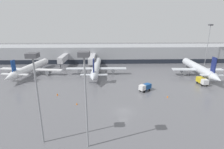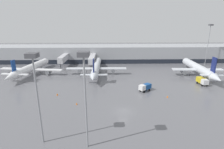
% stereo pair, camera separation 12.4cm
% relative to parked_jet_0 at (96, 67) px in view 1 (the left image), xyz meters
% --- Properties ---
extents(ground_plane, '(320.00, 320.00, 0.00)m').
position_rel_parked_jet_0_xyz_m(ground_plane, '(8.91, -33.82, -3.17)').
color(ground_plane, slate).
extents(terminal_building, '(160.00, 31.94, 9.00)m').
position_rel_parked_jet_0_xyz_m(terminal_building, '(8.74, 28.02, 1.32)').
color(terminal_building, '#9EA0A5').
rests_on(terminal_building, ground_plane).
extents(parked_jet_0, '(26.23, 35.67, 9.42)m').
position_rel_parked_jet_0_xyz_m(parked_jet_0, '(0.00, 0.00, 0.00)').
color(parked_jet_0, silver).
rests_on(parked_jet_0, ground_plane).
extents(parked_jet_1, '(21.46, 34.93, 10.14)m').
position_rel_parked_jet_0_xyz_m(parked_jet_1, '(43.61, -2.81, 0.01)').
color(parked_jet_1, silver).
rests_on(parked_jet_1, ground_plane).
extents(parked_jet_2, '(28.00, 33.69, 8.64)m').
position_rel_parked_jet_0_xyz_m(parked_jet_2, '(-28.67, 1.01, -0.36)').
color(parked_jet_2, white).
rests_on(parked_jet_2, ground_plane).
extents(service_truck_0, '(2.56, 4.95, 2.50)m').
position_rel_parked_jet_0_xyz_m(service_truck_0, '(39.58, -14.38, -1.61)').
color(service_truck_0, gold).
rests_on(service_truck_0, ground_plane).
extents(service_truck_1, '(4.65, 4.14, 2.37)m').
position_rel_parked_jet_0_xyz_m(service_truck_1, '(17.29, -19.96, -1.72)').
color(service_truck_1, '#19478C').
rests_on(service_truck_1, ground_plane).
extents(traffic_cone_1, '(0.43, 0.43, 0.59)m').
position_rel_parked_jet_0_xyz_m(traffic_cone_1, '(-3.82, -29.44, -2.88)').
color(traffic_cone_1, orange).
rests_on(traffic_cone_1, ground_plane).
extents(traffic_cone_2, '(0.51, 0.51, 0.57)m').
position_rel_parked_jet_0_xyz_m(traffic_cone_2, '(23.15, -25.32, -2.89)').
color(traffic_cone_2, orange).
rests_on(traffic_cone_2, ground_plane).
extents(traffic_cone_3, '(0.50, 0.50, 0.74)m').
position_rel_parked_jet_0_xyz_m(traffic_cone_3, '(-10.98, -22.85, -2.80)').
color(traffic_cone_3, orange).
rests_on(traffic_cone_3, ground_plane).
extents(apron_light_mast_0, '(1.80, 1.80, 21.20)m').
position_rel_parked_jet_0_xyz_m(apron_light_mast_0, '(57.67, 16.77, 13.23)').
color(apron_light_mast_0, gray).
rests_on(apron_light_mast_0, ground_plane).
extents(apron_light_mast_1, '(1.80, 1.80, 17.64)m').
position_rel_parked_jet_0_xyz_m(apron_light_mast_1, '(1.08, -46.75, 10.81)').
color(apron_light_mast_1, gray).
rests_on(apron_light_mast_1, ground_plane).
extents(apron_light_mast_2, '(1.80, 1.80, 17.21)m').
position_rel_parked_jet_0_xyz_m(apron_light_mast_2, '(-7.54, -45.27, 10.52)').
color(apron_light_mast_2, gray).
rests_on(apron_light_mast_2, ground_plane).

